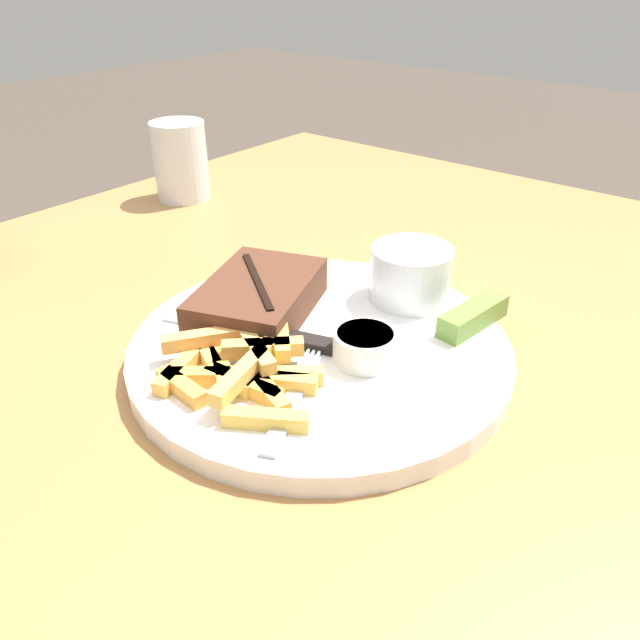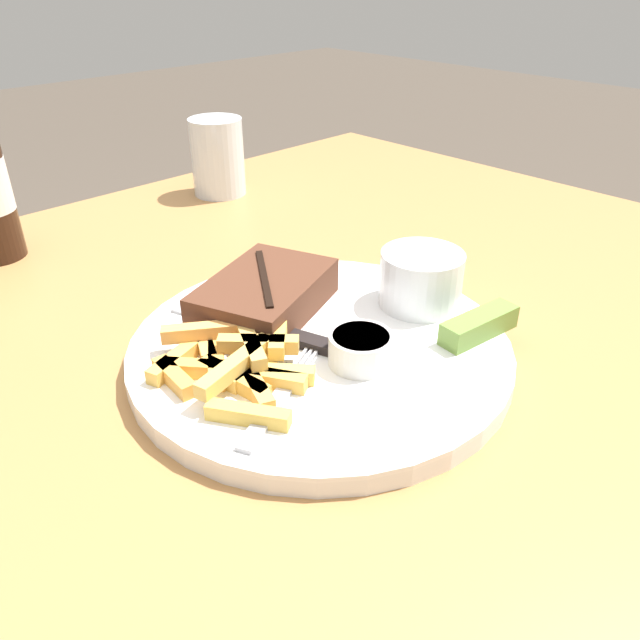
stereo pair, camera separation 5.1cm
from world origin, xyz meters
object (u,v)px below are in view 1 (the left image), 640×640
at_px(coleslaw_cup, 411,271).
at_px(fork_utensil, 293,399).
at_px(steak_portion, 259,298).
at_px(pickle_spear, 473,316).
at_px(knife_utensil, 269,335).
at_px(dinner_plate, 320,350).
at_px(dipping_sauce_cup, 368,343).
at_px(drinking_glass, 181,161).

height_order(coleslaw_cup, fork_utensil, coleslaw_cup).
height_order(steak_portion, fork_utensil, steak_portion).
height_order(steak_portion, pickle_spear, steak_portion).
distance_m(steak_portion, knife_utensil, 0.04).
distance_m(dinner_plate, pickle_spear, 0.14).
xyz_separation_m(dinner_plate, dipping_sauce_cup, (0.00, -0.05, 0.02)).
bearing_deg(drinking_glass, knife_utensil, -120.75).
relative_size(dinner_plate, drinking_glass, 3.04).
xyz_separation_m(knife_utensil, drinking_glass, (0.22, 0.37, 0.03)).
distance_m(steak_portion, drinking_glass, 0.39).
relative_size(coleslaw_cup, drinking_glass, 0.72).
bearing_deg(coleslaw_cup, dinner_plate, 170.65).
bearing_deg(knife_utensil, pickle_spear, -152.69).
height_order(dipping_sauce_cup, fork_utensil, dipping_sauce_cup).
bearing_deg(coleslaw_cup, fork_utensil, -174.43).
bearing_deg(knife_utensil, dipping_sauce_cup, -179.15).
bearing_deg(drinking_glass, fork_utensil, -121.63).
bearing_deg(dipping_sauce_cup, pickle_spear, -23.53).
height_order(dinner_plate, drinking_glass, drinking_glass).
distance_m(dinner_plate, dipping_sauce_cup, 0.05).
bearing_deg(pickle_spear, fork_utensil, 163.86).
height_order(dipping_sauce_cup, knife_utensil, dipping_sauce_cup).
bearing_deg(dinner_plate, coleslaw_cup, -9.35).
xyz_separation_m(dipping_sauce_cup, drinking_glass, (0.19, 0.45, 0.02)).
bearing_deg(dinner_plate, steak_portion, 89.65).
bearing_deg(knife_utensil, dinner_plate, -164.79).
relative_size(coleslaw_cup, dipping_sauce_cup, 1.48).
distance_m(steak_portion, coleslaw_cup, 0.14).
bearing_deg(dipping_sauce_cup, steak_portion, 91.77).
distance_m(steak_portion, pickle_spear, 0.19).
bearing_deg(steak_portion, dinner_plate, -90.35).
bearing_deg(dinner_plate, pickle_spear, -40.86).
height_order(coleslaw_cup, dipping_sauce_cup, coleslaw_cup).
relative_size(pickle_spear, knife_utensil, 0.48).
height_order(dinner_plate, fork_utensil, fork_utensil).
bearing_deg(pickle_spear, dipping_sauce_cup, 156.47).
xyz_separation_m(dinner_plate, fork_utensil, (-0.08, -0.04, 0.01)).
height_order(steak_portion, drinking_glass, drinking_glass).
xyz_separation_m(steak_portion, drinking_glass, (0.19, 0.33, 0.02)).
xyz_separation_m(steak_portion, coleslaw_cup, (0.11, -0.09, 0.01)).
xyz_separation_m(pickle_spear, drinking_glass, (0.09, 0.49, 0.02)).
bearing_deg(fork_utensil, steak_portion, 28.82).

